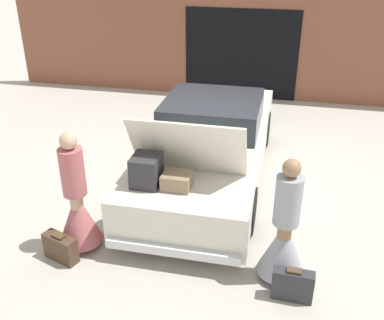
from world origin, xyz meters
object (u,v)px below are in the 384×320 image
Objects in this scene: person_right at (284,237)px; suitcase_beside_left_person at (61,248)px; suitcase_beside_right_person at (293,285)px; car at (209,144)px; person_left at (77,208)px.

person_right is 2.84m from suitcase_beside_left_person.
person_right is 3.38× the size of suitcase_beside_right_person.
person_left is at bearing -120.14° from car.
person_left is 0.55m from suitcase_beside_left_person.
suitcase_beside_right_person is (1.49, -2.71, -0.40)m from car.
car is at bearing 61.03° from suitcase_beside_left_person.
person_right is at bearing -60.16° from car.
car reaches higher than suitcase_beside_right_person.
car reaches higher than person_left.
suitcase_beside_right_person is at bearing -1.43° from suitcase_beside_left_person.
person_left is at bearing 171.66° from suitcase_beside_right_person.
suitcase_beside_left_person is at bearing 178.57° from suitcase_beside_right_person.
person_right is at bearing 6.06° from suitcase_beside_left_person.
person_left reaches higher than suitcase_beside_left_person.
car is 3.09× the size of person_right.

